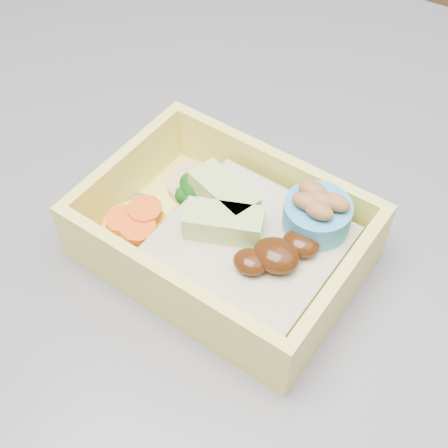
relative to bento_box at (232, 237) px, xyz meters
The scene contains 1 object.
bento_box is the anchor object (origin of this frame).
Camera 1 is at (0.02, -0.33, 1.29)m, focal length 50.00 mm.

